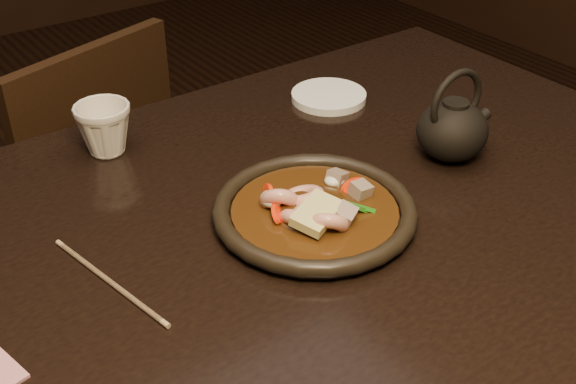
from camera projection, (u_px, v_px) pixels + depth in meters
table at (217, 307)px, 0.95m from camera, size 1.60×0.90×0.75m
chair at (77, 201)px, 1.56m from camera, size 0.49×0.49×0.83m
plate at (315, 212)px, 0.98m from camera, size 0.28×0.28×0.03m
stirfry at (312, 209)px, 0.97m from camera, size 0.18×0.17×0.06m
soy_dish at (330, 196)px, 1.02m from camera, size 0.10×0.10×0.01m
saucer_right at (329, 96)px, 1.29m from camera, size 0.13×0.13×0.01m
tea_cup at (104, 127)px, 1.11m from camera, size 0.11×0.11×0.09m
chopsticks at (109, 281)px, 0.87m from camera, size 0.05×0.22×0.01m
teapot at (453, 127)px, 1.09m from camera, size 0.13×0.11×0.15m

